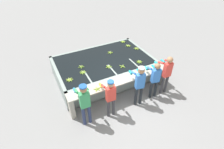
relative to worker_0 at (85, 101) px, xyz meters
The scene contains 22 objects.
ground_plane 1.98m from the worker_0, 11.25° to the left, with size 80.00×80.00×0.00m, color gray.
wash_tank 2.76m from the worker_0, 52.32° to the left, with size 4.21×2.73×0.89m.
work_ledge 1.79m from the worker_0, 18.54° to the left, with size 4.21×0.45×0.89m.
worker_0 is the anchor object (origin of this frame).
worker_1 0.89m from the worker_0, ahead, with size 0.43×0.72×1.58m.
worker_2 2.05m from the worker_0, ahead, with size 0.48×0.75×1.72m.
worker_3 2.81m from the worker_0, ahead, with size 0.48×0.74×1.61m.
worker_4 3.35m from the worker_0, ahead, with size 0.42×0.72×1.72m.
banana_bunch_floating_0 1.73m from the worker_0, 72.65° to the left, with size 0.28×0.28×0.08m.
banana_bunch_floating_1 4.19m from the worker_0, 33.49° to the left, with size 0.27×0.28×0.08m.
banana_bunch_floating_2 2.49m from the worker_0, 31.55° to the left, with size 0.26×0.26×0.08m.
banana_bunch_floating_3 2.14m from the worker_0, 74.06° to the left, with size 0.26×0.28×0.08m.
banana_bunch_floating_4 1.44m from the worker_0, 93.52° to the left, with size 0.28×0.27×0.08m.
banana_bunch_floating_5 4.28m from the worker_0, 39.88° to the left, with size 0.28×0.28×0.08m.
banana_bunch_floating_6 3.35m from the worker_0, 49.57° to the left, with size 0.28×0.27×0.08m.
banana_bunch_floating_7 4.61m from the worker_0, 44.79° to the left, with size 0.28×0.28×0.08m.
banana_bunch_floating_8 2.22m from the worker_0, 43.75° to the left, with size 0.27×0.28×0.08m.
banana_bunch_floating_9 3.21m from the worker_0, 23.25° to the left, with size 0.28×0.28×0.08m.
banana_bunch_ledge_0 0.64m from the worker_0, 72.80° to the left, with size 0.27×0.28×0.08m.
banana_bunch_ledge_1 0.80m from the worker_0, 37.88° to the left, with size 0.28×0.27×0.08m.
knife_0 1.30m from the worker_0, 27.61° to the left, with size 0.28×0.25×0.02m.
knife_1 3.10m from the worker_0, 11.49° to the left, with size 0.35×0.07×0.02m.
Camera 1 is at (-2.64, -4.15, 5.03)m, focal length 28.00 mm.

